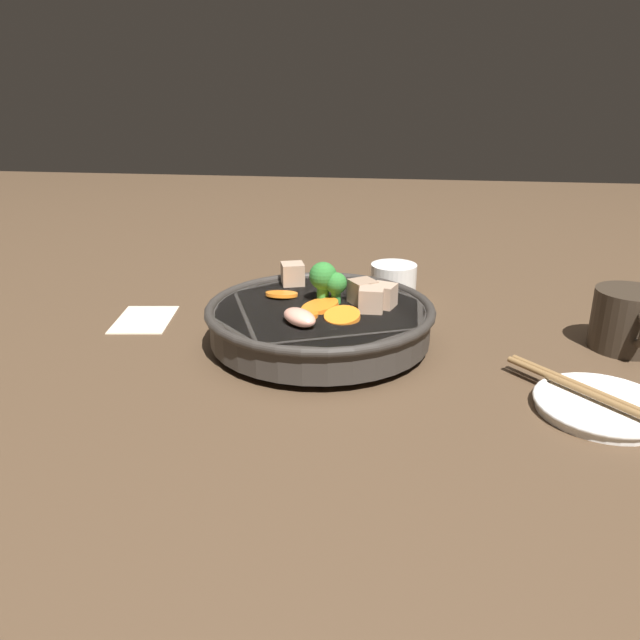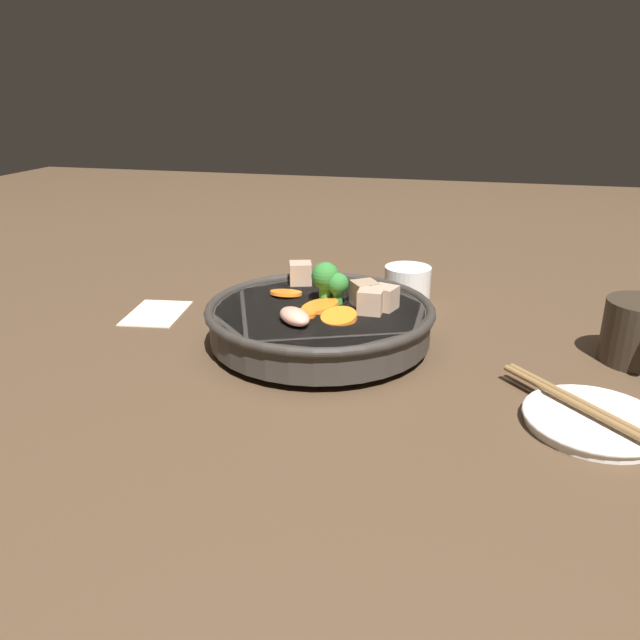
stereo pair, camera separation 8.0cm
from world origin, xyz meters
TOP-DOWN VIEW (x-y plane):
  - ground_plane at (0.00, 0.00)m, footprint 3.00×3.00m
  - stirfry_bowl at (-0.00, 0.00)m, footprint 0.29×0.29m
  - side_saucer at (0.14, 0.31)m, footprint 0.14×0.14m
  - tea_cup at (-0.21, 0.09)m, footprint 0.07×0.07m
  - dark_mug at (-0.04, 0.39)m, footprint 0.11×0.09m
  - napkin at (-0.05, -0.26)m, footprint 0.12×0.09m
  - chopsticks_pair at (0.14, 0.31)m, footprint 0.18×0.17m

SIDE VIEW (x-z plane):
  - ground_plane at x=0.00m, z-range 0.00..0.00m
  - napkin at x=-0.05m, z-range 0.00..0.00m
  - side_saucer at x=0.14m, z-range 0.00..0.01m
  - chopsticks_pair at x=0.14m, z-range 0.01..0.02m
  - tea_cup at x=-0.21m, z-range 0.00..0.05m
  - stirfry_bowl at x=0.00m, z-range -0.02..0.09m
  - dark_mug at x=-0.04m, z-range 0.00..0.08m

